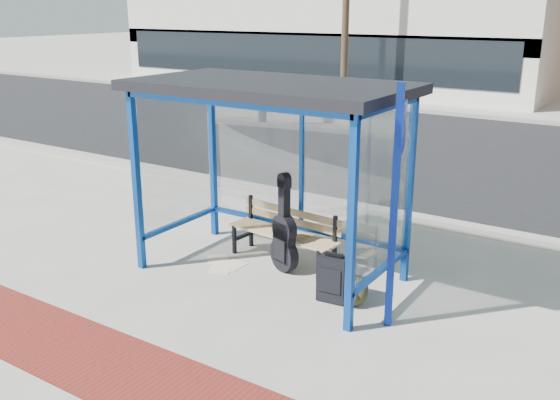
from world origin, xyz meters
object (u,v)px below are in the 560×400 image
Objects in this scene: suitcase at (333,279)px; guitar_bag at (284,238)px; bench at (285,231)px; backpack at (355,291)px.

guitar_bag is at bearing 150.49° from suitcase.
bench reaches higher than backpack.
suitcase is 0.29m from backpack.
bench is 1.53m from backpack.
suitcase is (0.93, -0.41, -0.17)m from guitar_bag.
backpack is (1.20, -0.37, -0.28)m from guitar_bag.
guitar_bag is 1.29m from backpack.
guitar_bag reaches higher than backpack.
bench is 1.33× the size of guitar_bag.
guitar_bag reaches higher than suitcase.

